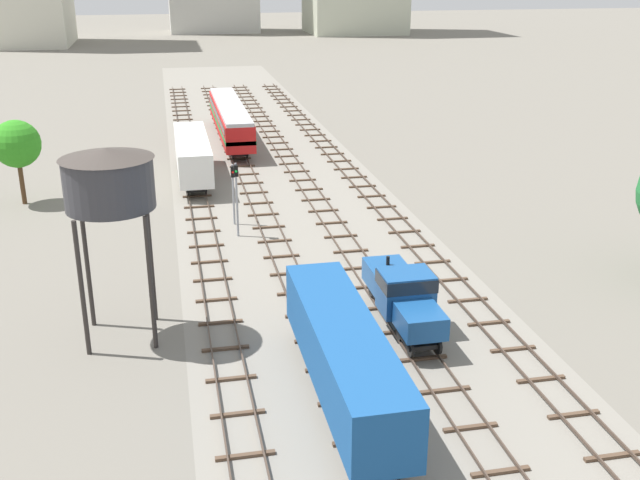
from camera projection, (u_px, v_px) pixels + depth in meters
ground_plane at (292, 212)px, 59.38m from camera, size 480.00×480.00×0.00m
ballast_bed at (292, 212)px, 59.38m from camera, size 18.27×176.00×0.01m
track_far_left at (200, 212)px, 58.89m from camera, size 2.40×126.00×0.29m
track_left at (261, 208)px, 59.80m from camera, size 2.40×126.00×0.29m
track_centre_left at (319, 204)px, 60.70m from camera, size 2.40×126.00×0.29m
track_centre at (376, 201)px, 61.61m from camera, size 2.40×126.00×0.29m
freight_boxcar_left_nearest at (344, 353)px, 32.95m from camera, size 2.87×14.00×3.60m
shunter_loco_centre_left_near at (403, 293)px, 39.93m from camera, size 2.74×8.46×3.10m
freight_boxcar_far_left_mid at (193, 153)px, 67.09m from camera, size 2.87×14.00×3.60m
passenger_coach_left_midfar at (230, 117)px, 81.71m from camera, size 2.96×22.00×3.80m
water_tower at (109, 181)px, 36.79m from camera, size 4.60×4.60×10.10m
signal_post_nearest at (233, 186)px, 55.45m from camera, size 0.28×0.47×4.60m
signal_post_near at (237, 191)px, 52.87m from camera, size 0.28×0.47×5.38m
lineside_tree_0 at (17, 144)px, 59.62m from camera, size 3.78×3.78×6.84m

